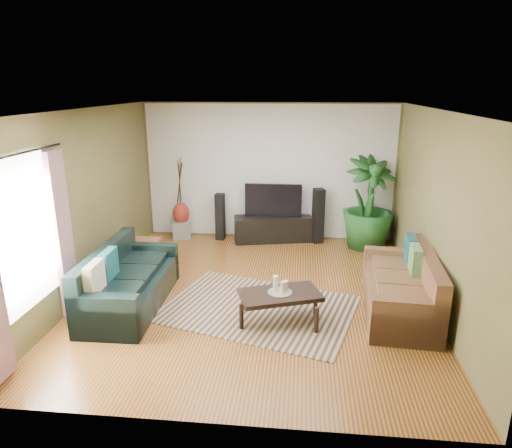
# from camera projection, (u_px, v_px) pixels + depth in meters

# --- Properties ---
(floor) EXTENTS (5.50, 5.50, 0.00)m
(floor) POSITION_uv_depth(u_px,v_px,m) (255.00, 295.00, 6.85)
(floor) COLOR #9F6B29
(floor) RESTS_ON ground
(ceiling) EXTENTS (5.50, 5.50, 0.00)m
(ceiling) POSITION_uv_depth(u_px,v_px,m) (254.00, 110.00, 6.06)
(ceiling) COLOR white
(ceiling) RESTS_ON ground
(wall_back) EXTENTS (5.00, 0.00, 5.00)m
(wall_back) POSITION_uv_depth(u_px,v_px,m) (269.00, 172.00, 9.07)
(wall_back) COLOR brown
(wall_back) RESTS_ON ground
(wall_front) EXTENTS (5.00, 0.00, 5.00)m
(wall_front) POSITION_uv_depth(u_px,v_px,m) (221.00, 292.00, 3.84)
(wall_front) COLOR brown
(wall_front) RESTS_ON ground
(wall_left) EXTENTS (0.00, 5.50, 5.50)m
(wall_left) POSITION_uv_depth(u_px,v_px,m) (86.00, 203.00, 6.70)
(wall_left) COLOR brown
(wall_left) RESTS_ON ground
(wall_right) EXTENTS (0.00, 5.50, 5.50)m
(wall_right) POSITION_uv_depth(u_px,v_px,m) (437.00, 213.00, 6.21)
(wall_right) COLOR brown
(wall_right) RESTS_ON ground
(backwall_panel) EXTENTS (4.90, 0.00, 4.90)m
(backwall_panel) POSITION_uv_depth(u_px,v_px,m) (269.00, 172.00, 9.06)
(backwall_panel) COLOR white
(backwall_panel) RESTS_ON ground
(window_pane) EXTENTS (0.00, 1.80, 1.80)m
(window_pane) POSITION_uv_depth(u_px,v_px,m) (22.00, 234.00, 5.16)
(window_pane) COLOR white
(window_pane) RESTS_ON ground
(curtain_far) EXTENTS (0.08, 0.35, 2.20)m
(curtain_far) POSITION_uv_depth(u_px,v_px,m) (63.00, 235.00, 5.94)
(curtain_far) COLOR gray
(curtain_far) RESTS_ON ground
(curtain_rod) EXTENTS (0.03, 1.90, 0.03)m
(curtain_rod) POSITION_uv_depth(u_px,v_px,m) (14.00, 155.00, 4.89)
(curtain_rod) COLOR black
(curtain_rod) RESTS_ON ground
(sofa_left) EXTENTS (0.91, 2.05, 0.85)m
(sofa_left) POSITION_uv_depth(u_px,v_px,m) (130.00, 277.00, 6.41)
(sofa_left) COLOR black
(sofa_left) RESTS_ON floor
(sofa_right) EXTENTS (1.02, 2.01, 0.85)m
(sofa_right) POSITION_uv_depth(u_px,v_px,m) (400.00, 283.00, 6.24)
(sofa_right) COLOR brown
(sofa_right) RESTS_ON floor
(area_rug) EXTENTS (2.97, 2.47, 0.01)m
(area_rug) POSITION_uv_depth(u_px,v_px,m) (258.00, 309.00, 6.41)
(area_rug) COLOR tan
(area_rug) RESTS_ON floor
(coffee_table) EXTENTS (1.17, 0.88, 0.42)m
(coffee_table) POSITION_uv_depth(u_px,v_px,m) (280.00, 307.00, 6.01)
(coffee_table) COLOR black
(coffee_table) RESTS_ON floor
(candle_tray) EXTENTS (0.32, 0.32, 0.01)m
(candle_tray) POSITION_uv_depth(u_px,v_px,m) (280.00, 292.00, 5.94)
(candle_tray) COLOR gray
(candle_tray) RESTS_ON coffee_table
(candle_tall) EXTENTS (0.07, 0.07, 0.21)m
(candle_tall) POSITION_uv_depth(u_px,v_px,m) (276.00, 283.00, 5.94)
(candle_tall) COLOR #EFE0C9
(candle_tall) RESTS_ON candle_tray
(candle_mid) EXTENTS (0.07, 0.07, 0.16)m
(candle_mid) POSITION_uv_depth(u_px,v_px,m) (283.00, 288.00, 5.87)
(candle_mid) COLOR beige
(candle_mid) RESTS_ON candle_tray
(candle_short) EXTENTS (0.07, 0.07, 0.13)m
(candle_short) POSITION_uv_depth(u_px,v_px,m) (286.00, 285.00, 5.97)
(candle_short) COLOR beige
(candle_short) RESTS_ON candle_tray
(tv_stand) EXTENTS (1.59, 0.77, 0.51)m
(tv_stand) POSITION_uv_depth(u_px,v_px,m) (273.00, 229.00, 9.15)
(tv_stand) COLOR black
(tv_stand) RESTS_ON floor
(television) EXTENTS (1.12, 0.06, 0.66)m
(television) POSITION_uv_depth(u_px,v_px,m) (273.00, 200.00, 8.97)
(television) COLOR black
(television) RESTS_ON tv_stand
(speaker_left) EXTENTS (0.19, 0.20, 0.95)m
(speaker_left) POSITION_uv_depth(u_px,v_px,m) (220.00, 217.00, 9.19)
(speaker_left) COLOR black
(speaker_left) RESTS_ON floor
(speaker_right) EXTENTS (0.25, 0.27, 1.09)m
(speaker_right) POSITION_uv_depth(u_px,v_px,m) (318.00, 216.00, 8.97)
(speaker_right) COLOR black
(speaker_right) RESTS_ON floor
(potted_plant) EXTENTS (1.32, 1.32, 1.75)m
(potted_plant) POSITION_uv_depth(u_px,v_px,m) (368.00, 203.00, 8.62)
(potted_plant) COLOR #184A1C
(potted_plant) RESTS_ON floor
(plant_pot) EXTENTS (0.32, 0.32, 0.25)m
(plant_pot) POSITION_uv_depth(u_px,v_px,m) (365.00, 241.00, 8.84)
(plant_pot) COLOR black
(plant_pot) RESTS_ON floor
(pedestal) EXTENTS (0.43, 0.43, 0.36)m
(pedestal) POSITION_uv_depth(u_px,v_px,m) (182.00, 229.00, 9.35)
(pedestal) COLOR gray
(pedestal) RESTS_ON floor
(vase) EXTENTS (0.33, 0.33, 0.46)m
(vase) POSITION_uv_depth(u_px,v_px,m) (181.00, 213.00, 9.25)
(vase) COLOR maroon
(vase) RESTS_ON pedestal
(side_table) EXTENTS (0.54, 0.54, 0.57)m
(side_table) POSITION_uv_depth(u_px,v_px,m) (143.00, 258.00, 7.54)
(side_table) COLOR brown
(side_table) RESTS_ON floor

